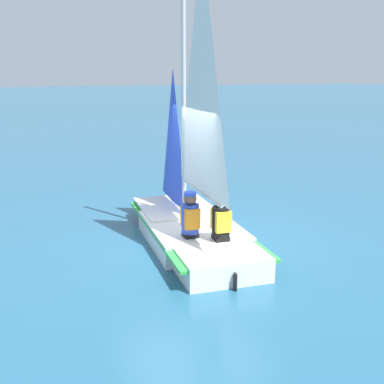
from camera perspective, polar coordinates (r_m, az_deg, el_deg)
The scene contains 4 objects.
ground_plane at distance 9.08m, azimuth 0.00°, elevation -6.05°, with size 260.00×260.00×0.00m, color #235675.
sailboat_main at distance 8.84m, azimuth 0.06°, elevation -1.89°, with size 4.33×2.26×5.26m.
sailor_helm at distance 8.17m, azimuth -0.21°, elevation -3.65°, with size 0.38×0.35×1.16m.
sailor_crew at distance 8.03m, azimuth 3.44°, elevation -3.99°, with size 0.38×0.35×1.16m.
Camera 1 is at (7.62, -3.87, 3.07)m, focal length 45.00 mm.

